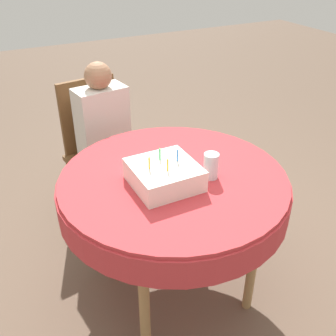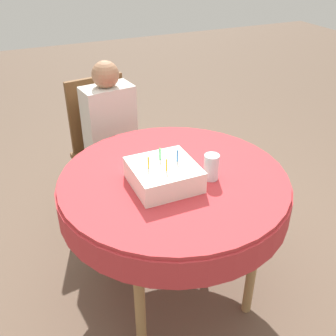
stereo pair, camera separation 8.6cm
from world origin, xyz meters
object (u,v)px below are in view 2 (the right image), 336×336
(chair, at_px, (107,145))
(drinking_glass, at_px, (211,167))
(birthday_cake, at_px, (164,175))
(person, at_px, (112,131))

(chair, height_order, drinking_glass, chair)
(chair, bearing_deg, birthday_cake, -97.28)
(chair, height_order, person, person)
(person, distance_m, birthday_cake, 0.90)
(chair, xyz_separation_m, birthday_cake, (0.01, -0.99, 0.32))
(person, relative_size, birthday_cake, 3.80)
(person, relative_size, drinking_glass, 8.81)
(birthday_cake, height_order, drinking_glass, birthday_cake)
(chair, bearing_deg, person, -90.00)
(chair, distance_m, birthday_cake, 1.04)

